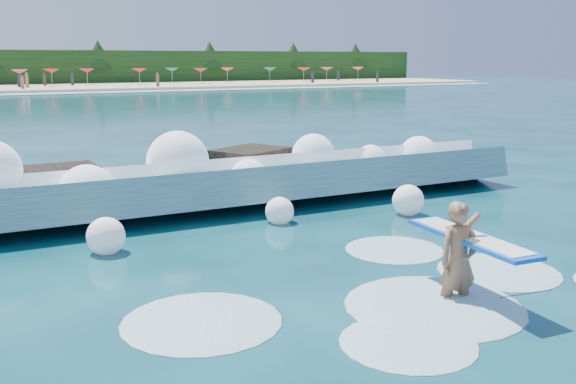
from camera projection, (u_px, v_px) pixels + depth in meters
ground at (264, 293)px, 10.64m from camera, size 200.00×200.00×0.00m
breaking_wave at (211, 187)px, 16.67m from camera, size 18.02×2.81×1.55m
rock_cluster at (153, 185)px, 17.33m from camera, size 8.25×3.44×1.42m
surfer_with_board at (461, 256)px, 10.28m from camera, size 1.05×3.05×1.93m
wave_spray at (196, 172)px, 16.27m from camera, size 14.91×4.54×2.10m
surf_foam at (407, 296)px, 10.51m from camera, size 9.06×5.60×0.14m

